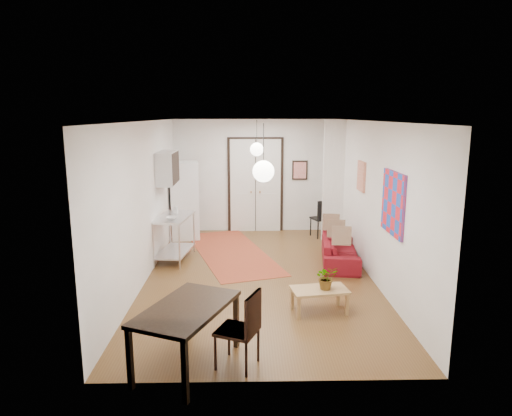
{
  "coord_description": "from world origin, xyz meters",
  "views": [
    {
      "loc": [
        -0.24,
        -8.24,
        3.02
      ],
      "look_at": [
        -0.05,
        0.35,
        1.25
      ],
      "focal_mm": 32.0,
      "sensor_mm": 36.0,
      "label": 1
    }
  ],
  "objects_px": {
    "sofa": "(340,251)",
    "black_side_chair": "(321,214)",
    "dining_table": "(187,313)",
    "fridge": "(185,200)",
    "dining_chair_near": "(237,320)",
    "kitchen_counter": "(174,231)",
    "coffee_table": "(319,292)",
    "dining_chair_far": "(237,320)"
  },
  "relations": [
    {
      "from": "fridge",
      "to": "dining_chair_near",
      "type": "bearing_deg",
      "value": -84.58
    },
    {
      "from": "fridge",
      "to": "dining_chair_far",
      "type": "distance_m",
      "value": 6.0
    },
    {
      "from": "dining_chair_far",
      "to": "black_side_chair",
      "type": "relative_size",
      "value": 1.01
    },
    {
      "from": "coffee_table",
      "to": "fridge",
      "type": "height_order",
      "value": "fridge"
    },
    {
      "from": "sofa",
      "to": "dining_chair_near",
      "type": "distance_m",
      "value": 4.32
    },
    {
      "from": "fridge",
      "to": "dining_chair_near",
      "type": "height_order",
      "value": "fridge"
    },
    {
      "from": "dining_chair_near",
      "to": "black_side_chair",
      "type": "relative_size",
      "value": 1.01
    },
    {
      "from": "kitchen_counter",
      "to": "fridge",
      "type": "xyz_separation_m",
      "value": [
        0.0,
        1.73,
        0.33
      ]
    },
    {
      "from": "dining_chair_far",
      "to": "black_side_chair",
      "type": "xyz_separation_m",
      "value": [
        1.99,
        5.97,
        0.0
      ]
    },
    {
      "from": "coffee_table",
      "to": "dining_chair_near",
      "type": "xyz_separation_m",
      "value": [
        -1.24,
        -1.42,
        0.23
      ]
    },
    {
      "from": "coffee_table",
      "to": "kitchen_counter",
      "type": "height_order",
      "value": "kitchen_counter"
    },
    {
      "from": "coffee_table",
      "to": "dining_chair_far",
      "type": "distance_m",
      "value": 1.9
    },
    {
      "from": "fridge",
      "to": "black_side_chair",
      "type": "height_order",
      "value": "fridge"
    },
    {
      "from": "coffee_table",
      "to": "dining_chair_near",
      "type": "relative_size",
      "value": 0.96
    },
    {
      "from": "coffee_table",
      "to": "dining_table",
      "type": "distance_m",
      "value": 2.42
    },
    {
      "from": "dining_table",
      "to": "dining_chair_near",
      "type": "xyz_separation_m",
      "value": [
        0.6,
        0.1,
        -0.13
      ]
    },
    {
      "from": "kitchen_counter",
      "to": "sofa",
      "type": "bearing_deg",
      "value": 3.13
    },
    {
      "from": "dining_chair_near",
      "to": "black_side_chair",
      "type": "height_order",
      "value": "dining_chair_near"
    },
    {
      "from": "black_side_chair",
      "to": "fridge",
      "type": "bearing_deg",
      "value": -18.19
    },
    {
      "from": "coffee_table",
      "to": "dining_chair_near",
      "type": "distance_m",
      "value": 1.9
    },
    {
      "from": "sofa",
      "to": "dining_chair_far",
      "type": "bearing_deg",
      "value": 159.69
    },
    {
      "from": "dining_table",
      "to": "black_side_chair",
      "type": "bearing_deg",
      "value": 66.9
    },
    {
      "from": "sofa",
      "to": "black_side_chair",
      "type": "distance_m",
      "value": 2.19
    },
    {
      "from": "dining_chair_near",
      "to": "dining_chair_far",
      "type": "relative_size",
      "value": 1.0
    },
    {
      "from": "kitchen_counter",
      "to": "black_side_chair",
      "type": "distance_m",
      "value": 3.86
    },
    {
      "from": "kitchen_counter",
      "to": "dining_chair_far",
      "type": "distance_m",
      "value": 4.32
    },
    {
      "from": "dining_chair_far",
      "to": "black_side_chair",
      "type": "bearing_deg",
      "value": -175.28
    },
    {
      "from": "sofa",
      "to": "dining_chair_far",
      "type": "xyz_separation_m",
      "value": [
        -2.05,
        -3.8,
        0.29
      ]
    },
    {
      "from": "dining_table",
      "to": "black_side_chair",
      "type": "distance_m",
      "value": 6.59
    },
    {
      "from": "dining_chair_far",
      "to": "coffee_table",
      "type": "bearing_deg",
      "value": 161.99
    },
    {
      "from": "fridge",
      "to": "black_side_chair",
      "type": "xyz_separation_m",
      "value": [
        3.38,
        0.14,
        -0.39
      ]
    },
    {
      "from": "sofa",
      "to": "dining_chair_far",
      "type": "relative_size",
      "value": 1.87
    },
    {
      "from": "sofa",
      "to": "kitchen_counter",
      "type": "height_order",
      "value": "kitchen_counter"
    },
    {
      "from": "kitchen_counter",
      "to": "coffee_table",
      "type": "bearing_deg",
      "value": -37.34
    },
    {
      "from": "sofa",
      "to": "dining_chair_near",
      "type": "bearing_deg",
      "value": 159.69
    },
    {
      "from": "kitchen_counter",
      "to": "dining_table",
      "type": "bearing_deg",
      "value": -71.26
    },
    {
      "from": "dining_table",
      "to": "dining_chair_far",
      "type": "height_order",
      "value": "dining_chair_far"
    },
    {
      "from": "coffee_table",
      "to": "black_side_chair",
      "type": "distance_m",
      "value": 4.61
    },
    {
      "from": "dining_chair_near",
      "to": "black_side_chair",
      "type": "bearing_deg",
      "value": -175.28
    },
    {
      "from": "kitchen_counter",
      "to": "black_side_chair",
      "type": "relative_size",
      "value": 1.37
    },
    {
      "from": "dining_chair_near",
      "to": "fridge",
      "type": "bearing_deg",
      "value": -143.45
    },
    {
      "from": "sofa",
      "to": "black_side_chair",
      "type": "height_order",
      "value": "black_side_chair"
    }
  ]
}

